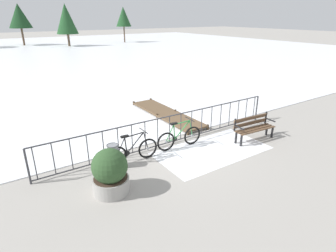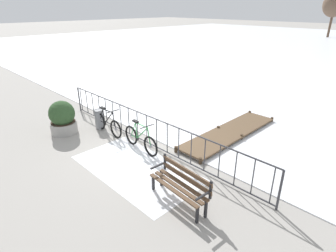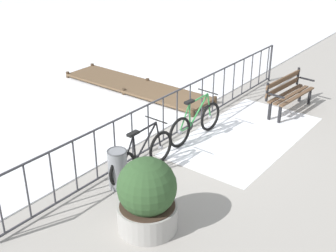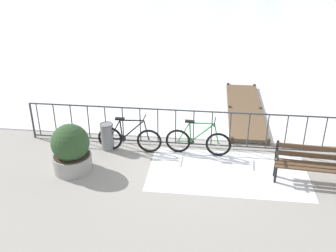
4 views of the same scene
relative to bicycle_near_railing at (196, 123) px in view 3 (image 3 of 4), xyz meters
The scene contains 9 objects.
ground_plane 0.55m from the bicycle_near_railing, 109.97° to the left, with size 160.00×160.00×0.00m, color #9E9991.
snow_patch 1.18m from the bicycle_near_railing, 46.48° to the right, with size 3.81×2.04×0.01m, color white.
railing_fence 0.46m from the bicycle_near_railing, 109.97° to the left, with size 9.06×0.06×1.07m.
bicycle_near_railing is the anchor object (origin of this frame).
bicycle_second 1.80m from the bicycle_near_railing, behind, with size 1.71×0.52×0.97m.
park_bench 2.78m from the bicycle_near_railing, 19.57° to the right, with size 1.63×0.60×0.89m.
planter_with_shrub 3.19m from the bicycle_near_railing, 158.84° to the right, with size 0.93×0.93×1.20m.
trash_bin 2.41m from the bicycle_near_railing, behind, with size 0.35×0.35×0.73m.
wooden_dock 3.26m from the bicycle_near_railing, 64.54° to the left, with size 1.10×4.59×0.20m.
Camera 3 is at (-7.02, -5.17, 4.40)m, focal length 47.52 mm.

